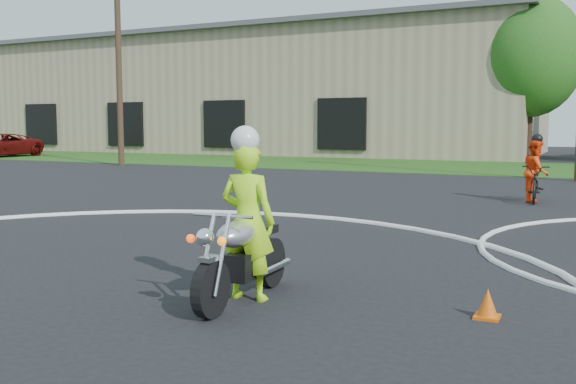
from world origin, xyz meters
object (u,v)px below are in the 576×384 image
at_px(primary_motorcycle, 242,257).
at_px(rider_primary_grp, 248,216).
at_px(rider_second_grp, 536,178).
at_px(pickup_grp, 1,145).

xyz_separation_m(primary_motorcycle, rider_primary_grp, (-0.00, 0.13, 0.42)).
xyz_separation_m(primary_motorcycle, rider_second_grp, (1.94, 11.12, 0.10)).
bearing_deg(rider_second_grp, pickup_grp, 157.54).
bearing_deg(primary_motorcycle, rider_second_grp, 78.00).
bearing_deg(rider_second_grp, primary_motorcycle, -104.28).
bearing_deg(rider_primary_grp, rider_second_grp, 77.85).
xyz_separation_m(rider_primary_grp, pickup_grp, (-29.46, 21.22, -0.21)).
bearing_deg(pickup_grp, rider_primary_grp, -37.32).
bearing_deg(pickup_grp, rider_second_grp, -19.61).
bearing_deg(rider_second_grp, rider_primary_grp, -104.42).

